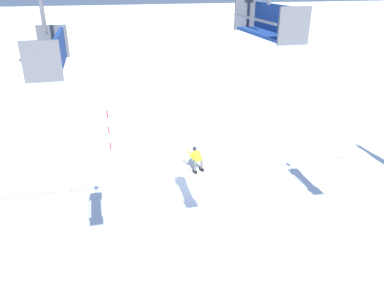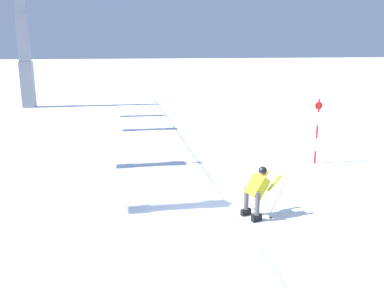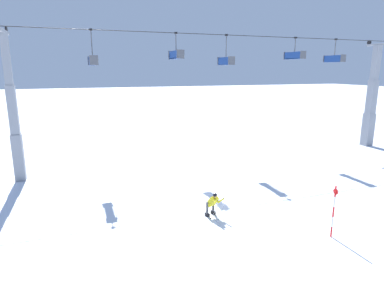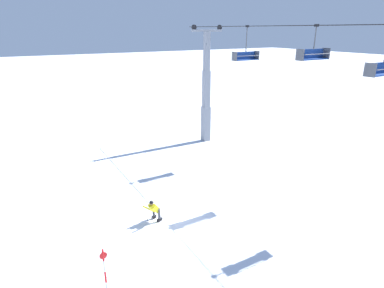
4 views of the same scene
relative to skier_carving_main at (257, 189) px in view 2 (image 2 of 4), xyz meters
name	(u,v)px [view 2 (image 2 of 4)]	position (x,y,z in m)	size (l,w,h in m)	color
ground_plane	(210,219)	(0.08, 1.19, -0.75)	(260.00, 260.00, 0.00)	white
skier_carving_main	(257,189)	(0.00, 0.00, 0.00)	(1.14, 1.71, 1.45)	white
lift_tower_far	(24,47)	(21.05, 9.68, 3.45)	(0.84, 2.53, 10.22)	gray
trail_marker_pole	(317,129)	(4.22, -3.78, 0.55)	(0.07, 0.28, 2.43)	red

